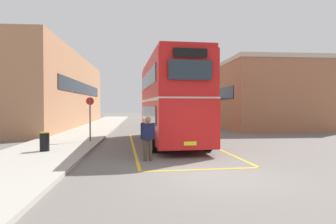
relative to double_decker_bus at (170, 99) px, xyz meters
The scene contains 10 objects.
ground_plane 6.87m from the double_decker_bus, 85.36° to the left, with size 135.60×135.60×0.00m, color #66605B.
sidewalk_left 10.89m from the double_decker_bus, 124.30° to the left, with size 4.00×57.60×0.14m, color #A39E93.
brick_building_left 17.99m from the double_decker_bus, 125.68° to the left, with size 5.85×25.44×7.08m.
depot_building_right 16.67m from the double_decker_bus, 50.99° to the left, with size 9.07×15.29×6.27m.
double_decker_bus is the anchor object (origin of this frame).
single_deck_bus 21.07m from the double_decker_bus, 78.19° to the left, with size 3.44×9.17×3.02m.
pedestrian_boarding 5.76m from the double_decker_bus, 104.57° to the right, with size 0.56×0.35×1.72m.
litter_bin 7.09m from the double_decker_bus, 150.38° to the right, with size 0.43×0.43×0.84m.
bus_stop_sign 4.62m from the double_decker_bus, behind, with size 0.44×0.08×2.48m.
bay_marking_yellow 3.17m from the double_decker_bus, 88.34° to the right, with size 5.02×12.52×0.01m.
Camera 1 is at (-2.18, -8.97, 2.17)m, focal length 31.95 mm.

